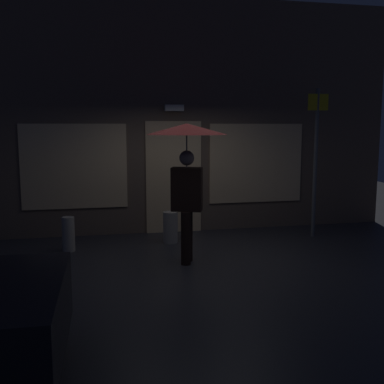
% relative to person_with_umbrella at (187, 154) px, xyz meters
% --- Properties ---
extents(ground_plane, '(18.00, 18.00, 0.00)m').
position_rel_person_with_umbrella_xyz_m(ground_plane, '(0.16, -0.06, -1.70)').
color(ground_plane, '#2D2D33').
extents(building_facade, '(9.06, 0.48, 4.56)m').
position_rel_person_with_umbrella_xyz_m(building_facade, '(0.16, 2.28, 0.55)').
color(building_facade, brown).
rests_on(building_facade, ground).
extents(person_with_umbrella, '(1.21, 1.21, 2.15)m').
position_rel_person_with_umbrella_xyz_m(person_with_umbrella, '(0.00, 0.00, 0.00)').
color(person_with_umbrella, black).
rests_on(person_with_umbrella, ground).
extents(street_sign_post, '(0.40, 0.07, 2.79)m').
position_rel_person_with_umbrella_xyz_m(street_sign_post, '(2.71, 1.18, -0.13)').
color(street_sign_post, '#595B60').
rests_on(street_sign_post, ground).
extents(sidewalk_bollard, '(0.26, 0.26, 0.57)m').
position_rel_person_with_umbrella_xyz_m(sidewalk_bollard, '(-0.05, 1.27, -1.41)').
color(sidewalk_bollard, '#B2A899').
rests_on(sidewalk_bollard, ground).
extents(sidewalk_bollard_2, '(0.21, 0.21, 0.59)m').
position_rel_person_with_umbrella_xyz_m(sidewalk_bollard_2, '(-1.83, 1.06, -1.40)').
color(sidewalk_bollard_2, '#B2A899').
rests_on(sidewalk_bollard_2, ground).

